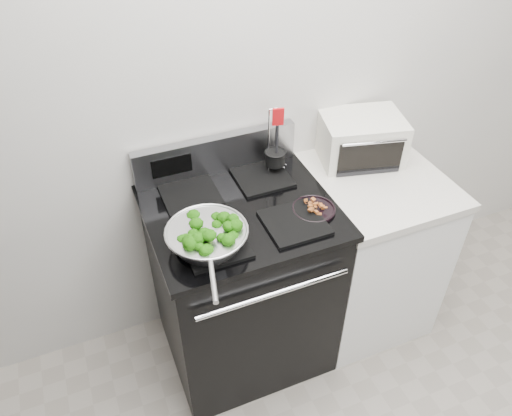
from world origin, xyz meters
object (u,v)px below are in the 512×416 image
bacon_plate (314,207)px  toaster_oven (361,138)px  gas_range (242,282)px  utensil_holder (275,161)px  skillet (207,236)px

bacon_plate → toaster_oven: 0.52m
toaster_oven → bacon_plate: bearing=-129.4°
gas_range → utensil_holder: utensil_holder is taller
gas_range → toaster_oven: toaster_oven is taller
utensil_holder → bacon_plate: bearing=-70.0°
toaster_oven → utensil_holder: bearing=-167.6°
skillet → bacon_plate: bearing=17.0°
toaster_oven → gas_range: bearing=-151.9°
bacon_plate → skillet: bearing=-176.1°
bacon_plate → toaster_oven: (0.41, 0.31, 0.06)m
utensil_holder → toaster_oven: 0.45m
gas_range → bacon_plate: gas_range is taller
gas_range → skillet: size_ratio=2.24×
skillet → toaster_oven: bearing=34.2°
gas_range → utensil_holder: (0.24, 0.19, 0.52)m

